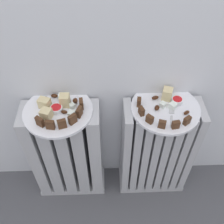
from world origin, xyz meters
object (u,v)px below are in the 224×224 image
Objects in this scene: plate_right at (165,108)px; fork at (172,117)px; plate_left at (58,111)px; jam_bowl_left at (56,109)px; radiator_right at (156,151)px; radiator_left at (68,154)px; jam_bowl_right at (177,101)px.

plate_right is 2.89× the size of fork.
jam_bowl_left reaches higher than plate_left.
radiator_right is 0.31m from fork.
radiator_left is 0.51m from plate_right.
radiator_right is at bearing 104.25° from fork.
fork reaches higher than plate_right.
radiator_left is 2.11× the size of plate_left.
plate_left is 1.00× the size of plate_right.
jam_bowl_left is (-0.00, -0.00, 0.02)m from plate_left.
jam_bowl_right is at bearing 65.27° from fork.
jam_bowl_right reaches higher than fork.
fork is at bearing -6.14° from jam_bowl_left.
radiator_left is at bearing 55.62° from jam_bowl_left.
plate_left is (-0.00, 0.00, 0.30)m from radiator_left.
radiator_right is 0.32m from jam_bowl_right.
radiator_right is at bearing -116.57° from plate_right.
plate_right is 0.42m from jam_bowl_left.
radiator_left is 0.53m from fork.
plate_right is at bearing 0.00° from plate_left.
plate_left is 5.66× the size of jam_bowl_left.
plate_left is 0.43m from fork.
jam_bowl_left is at bearing -176.62° from jam_bowl_right.
radiator_right is at bearing -154.10° from jam_bowl_right.
jam_bowl_right is (0.05, 0.02, 0.31)m from radiator_right.
plate_left is 0.47m from jam_bowl_right.
fork is at bearing -6.80° from plate_left.
jam_bowl_right is (0.47, 0.03, 0.00)m from jam_bowl_left.
jam_bowl_right is at bearing 2.83° from radiator_left.
radiator_left is 6.10× the size of fork.
jam_bowl_left is at bearing 173.86° from fork.
plate_left is at bearing 180.00° from plate_right.
radiator_left is 0.42m from radiator_right.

